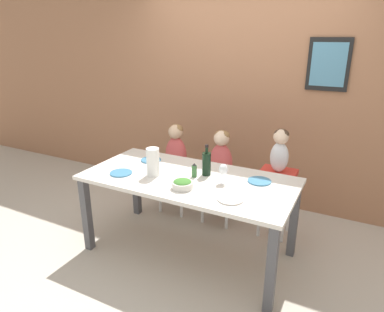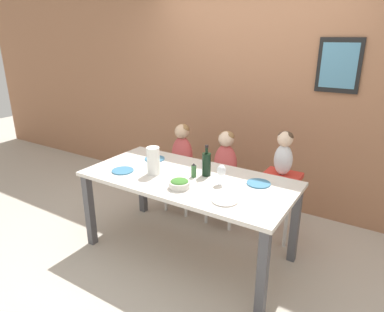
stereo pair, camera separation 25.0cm
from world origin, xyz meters
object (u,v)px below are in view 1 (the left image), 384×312
at_px(dinner_plate_front_left, 121,173).
at_px(dinner_plate_front_right, 230,199).
at_px(chair_far_left, 176,179).
at_px(paper_towel_roll, 153,162).
at_px(person_baby_right, 280,148).
at_px(chair_far_center, 220,188).
at_px(salad_bowl_large, 182,184).
at_px(wine_glass_near, 223,170).
at_px(chair_right_highchair, 277,186).
at_px(person_child_center, 221,157).
at_px(wine_bottle, 206,163).
at_px(dinner_plate_back_left, 151,160).
at_px(dinner_plate_back_right, 259,181).
at_px(person_child_left, 176,149).

xyz_separation_m(dinner_plate_front_left, dinner_plate_front_right, (1.09, -0.04, 0.00)).
bearing_deg(chair_far_left, paper_towel_roll, -74.55).
xyz_separation_m(person_baby_right, dinner_plate_front_left, (-1.23, -0.90, -0.16)).
relative_size(chair_far_center, salad_bowl_large, 2.61).
distance_m(wine_glass_near, dinner_plate_front_left, 0.95).
xyz_separation_m(salad_bowl_large, dinner_plate_front_left, (-0.65, 0.02, -0.03)).
relative_size(chair_far_center, chair_right_highchair, 0.66).
relative_size(person_child_center, dinner_plate_front_left, 2.85).
distance_m(wine_bottle, dinner_plate_back_left, 0.67).
distance_m(person_baby_right, wine_bottle, 0.77).
xyz_separation_m(chair_far_left, dinner_plate_front_right, (1.02, -0.94, 0.40)).
height_order(dinner_plate_front_left, dinner_plate_back_left, same).
relative_size(person_child_center, wine_bottle, 2.02).
relative_size(chair_far_left, dinner_plate_front_left, 2.28).
bearing_deg(paper_towel_roll, chair_far_center, 67.40).
relative_size(dinner_plate_front_left, dinner_plate_back_right, 1.00).
distance_m(person_baby_right, dinner_plate_front_left, 1.54).
bearing_deg(salad_bowl_large, person_child_left, 122.55).
bearing_deg(dinner_plate_front_left, dinner_plate_back_left, 82.70).
relative_size(wine_bottle, dinner_plate_front_right, 1.41).
xyz_separation_m(person_baby_right, salad_bowl_large, (-0.58, -0.92, -0.13)).
xyz_separation_m(paper_towel_roll, dinner_plate_front_right, (0.80, -0.14, -0.12)).
distance_m(paper_towel_roll, wine_glass_near, 0.64).
height_order(paper_towel_roll, dinner_plate_front_left, paper_towel_roll).
distance_m(person_child_center, dinner_plate_front_left, 1.09).
xyz_separation_m(chair_right_highchair, person_child_left, (-1.16, 0.00, 0.21)).
bearing_deg(person_baby_right, dinner_plate_back_right, -95.09).
height_order(chair_right_highchair, person_baby_right, person_baby_right).
height_order(wine_bottle, dinner_plate_back_right, wine_bottle).
bearing_deg(wine_glass_near, wine_bottle, 153.92).
bearing_deg(dinner_plate_front_left, paper_towel_roll, 20.03).
distance_m(chair_far_left, person_baby_right, 1.29).
distance_m(chair_far_center, wine_glass_near, 0.89).
relative_size(wine_bottle, dinner_plate_back_left, 1.41).
bearing_deg(chair_right_highchair, person_child_center, 179.91).
bearing_deg(dinner_plate_front_right, paper_towel_roll, 169.88).
distance_m(chair_right_highchair, wine_glass_near, 0.82).
xyz_separation_m(paper_towel_roll, wine_glass_near, (0.63, 0.13, -0.01)).
xyz_separation_m(chair_far_left, chair_right_highchair, (1.16, 0.00, 0.16)).
xyz_separation_m(chair_far_left, dinner_plate_back_left, (-0.01, -0.49, 0.40)).
bearing_deg(dinner_plate_front_left, wine_bottle, 25.03).
xyz_separation_m(person_baby_right, wine_glass_near, (-0.32, -0.67, -0.04)).
distance_m(salad_bowl_large, dinner_plate_front_left, 0.66).
relative_size(wine_bottle, salad_bowl_large, 1.61).
distance_m(salad_bowl_large, dinner_plate_back_right, 0.68).
bearing_deg(person_child_center, chair_far_center, -90.00).
xyz_separation_m(person_child_center, salad_bowl_large, (0.04, -0.92, 0.06)).
bearing_deg(person_child_left, person_baby_right, 0.02).
xyz_separation_m(chair_far_center, person_baby_right, (0.61, 0.00, 0.55)).
height_order(wine_bottle, dinner_plate_back_left, wine_bottle).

